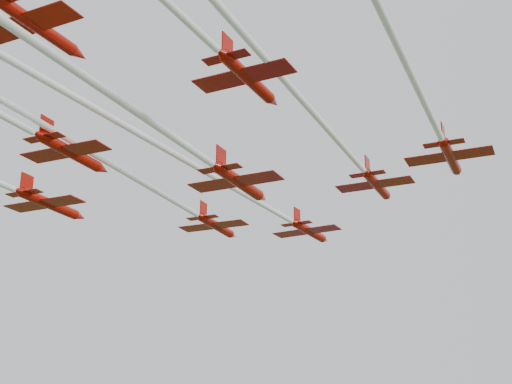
# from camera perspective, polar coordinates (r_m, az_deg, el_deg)

# --- Properties ---
(jet_lead) EXTENTS (25.22, 64.04, 2.92)m
(jet_lead) POSITION_cam_1_polar(r_m,az_deg,el_deg) (88.86, -0.31, -0.53)
(jet_lead) COLOR #9F0C03
(jet_row2_left) EXTENTS (19.17, 65.77, 2.70)m
(jet_row2_left) POSITION_cam_1_polar(r_m,az_deg,el_deg) (78.80, -8.90, 0.65)
(jet_row2_left) COLOR #9F0C03
(jet_row2_right) EXTENTS (15.60, 46.51, 2.61)m
(jet_row2_right) POSITION_cam_1_polar(r_m,az_deg,el_deg) (73.52, 7.49, 3.04)
(jet_row2_right) COLOR #9F0C03
(jet_row3_mid) EXTENTS (22.63, 68.34, 2.90)m
(jet_row3_mid) POSITION_cam_1_polar(r_m,az_deg,el_deg) (58.06, -9.57, 6.36)
(jet_row3_mid) COLOR #9F0C03
(jet_row3_right) EXTENTS (17.42, 57.23, 2.46)m
(jet_row3_right) POSITION_cam_1_polar(r_m,az_deg,el_deg) (57.13, 12.88, 7.94)
(jet_row3_right) COLOR #9F0C03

